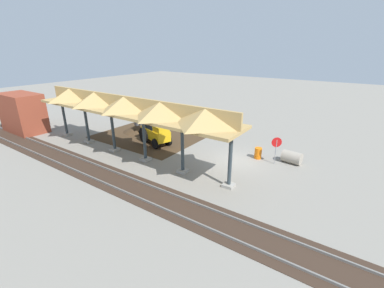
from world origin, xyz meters
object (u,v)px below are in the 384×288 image
object	(u,v)px
backhoe	(155,130)
traffic_barrel	(258,153)
stop_sign	(276,145)
concrete_pipe	(292,157)
brick_utility_building	(23,113)

from	to	relation	value
backhoe	traffic_barrel	size ratio (longest dim) A/B	5.94
stop_sign	concrete_pipe	bearing A→B (deg)	-138.01
backhoe	concrete_pipe	bearing A→B (deg)	-167.16
brick_utility_building	concrete_pipe	bearing A→B (deg)	-163.20
backhoe	stop_sign	bearing A→B (deg)	-170.72
traffic_barrel	backhoe	bearing A→B (deg)	12.33
concrete_pipe	traffic_barrel	xyz separation A→B (m)	(2.45, 0.64, -0.01)
backhoe	traffic_barrel	xyz separation A→B (m)	(-9.18, -2.01, -0.81)
stop_sign	concrete_pipe	world-z (taller)	stop_sign
brick_utility_building	traffic_barrel	distance (m)	24.04
brick_utility_building	backhoe	bearing A→B (deg)	-159.98
concrete_pipe	traffic_barrel	distance (m)	2.53
brick_utility_building	traffic_barrel	xyz separation A→B (m)	(-22.94, -7.02, -1.54)
concrete_pipe	brick_utility_building	size ratio (longest dim) A/B	0.31
backhoe	brick_utility_building	distance (m)	14.67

